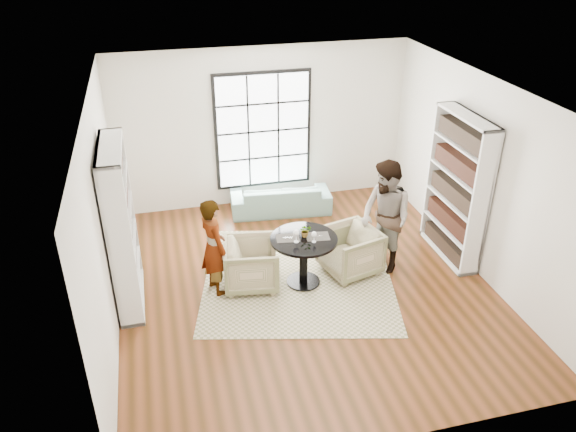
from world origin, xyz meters
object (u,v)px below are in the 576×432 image
object	(u,v)px
person_right	(386,217)
wine_glass_right	(314,235)
wine_glass_left	(296,233)
sofa	(281,198)
flower_centerpiece	(305,231)
armchair_right	(350,251)
pedestal_table	(304,251)
person_left	(214,247)
armchair_left	(252,264)

from	to	relation	value
person_right	wine_glass_right	world-z (taller)	person_right
person_right	wine_glass_left	world-z (taller)	person_right
sofa	flower_centerpiece	xyz separation A→B (m)	(-0.18, -2.34, 0.62)
armchair_right	person_right	distance (m)	0.76
pedestal_table	person_left	xyz separation A→B (m)	(-1.32, 0.14, 0.18)
armchair_right	person_right	xyz separation A→B (m)	(0.55, -0.00, 0.53)
pedestal_table	flower_centerpiece	xyz separation A→B (m)	(0.03, 0.05, 0.32)
pedestal_table	person_right	world-z (taller)	person_right
pedestal_table	wine_glass_right	size ratio (longest dim) A/B	5.83
sofa	armchair_right	bearing A→B (deg)	109.96
pedestal_table	armchair_left	size ratio (longest dim) A/B	1.23
person_left	armchair_left	bearing A→B (deg)	-109.60
wine_glass_left	person_left	bearing A→B (deg)	169.53
person_right	armchair_left	bearing A→B (deg)	-106.61
wine_glass_right	armchair_right	bearing A→B (deg)	21.88
sofa	armchair_left	world-z (taller)	armchair_left
pedestal_table	sofa	distance (m)	2.42
person_left	wine_glass_right	size ratio (longest dim) A/B	8.85
wine_glass_left	flower_centerpiece	distance (m)	0.22
pedestal_table	wine_glass_left	distance (m)	0.40
armchair_left	armchair_right	distance (m)	1.56
armchair_left	person_left	world-z (taller)	person_left
person_left	sofa	bearing A→B (deg)	-53.88
wine_glass_right	flower_centerpiece	distance (m)	0.20
armchair_right	wine_glass_right	bearing A→B (deg)	-83.12
wine_glass_left	flower_centerpiece	size ratio (longest dim) A/B	1.04
wine_glass_left	flower_centerpiece	xyz separation A→B (m)	(0.17, 0.12, -0.05)
person_left	wine_glass_left	xyz separation A→B (m)	(1.18, -0.22, 0.18)
wine_glass_right	flower_centerpiece	xyz separation A→B (m)	(-0.08, 0.19, -0.03)
wine_glass_left	flower_centerpiece	world-z (taller)	wine_glass_left
pedestal_table	wine_glass_left	xyz separation A→B (m)	(-0.14, -0.08, 0.37)
armchair_right	wine_glass_left	bearing A→B (deg)	-92.26
sofa	wine_glass_right	xyz separation A→B (m)	(-0.10, -2.53, 0.65)
armchair_right	pedestal_table	bearing A→B (deg)	-95.51
person_left	pedestal_table	bearing A→B (deg)	-115.69
armchair_right	flower_centerpiece	xyz separation A→B (m)	(-0.75, -0.08, 0.52)
sofa	wine_glass_left	distance (m)	2.58
pedestal_table	flower_centerpiece	world-z (taller)	flower_centerpiece
sofa	person_left	size ratio (longest dim) A/B	1.22
person_right	flower_centerpiece	bearing A→B (deg)	-102.65
armchair_right	person_left	bearing A→B (deg)	-105.25
armchair_right	wine_glass_right	size ratio (longest dim) A/B	4.77
pedestal_table	armchair_left	xyz separation A→B (m)	(-0.77, 0.14, -0.21)
pedestal_table	wine_glass_left	world-z (taller)	wine_glass_left
person_left	armchair_right	bearing A→B (deg)	-109.85
sofa	wine_glass_right	size ratio (longest dim) A/B	10.84
person_left	flower_centerpiece	distance (m)	1.36
person_right	wine_glass_right	xyz separation A→B (m)	(-1.22, -0.27, 0.02)
person_right	pedestal_table	bearing A→B (deg)	-100.74
wine_glass_left	flower_centerpiece	bearing A→B (deg)	36.04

